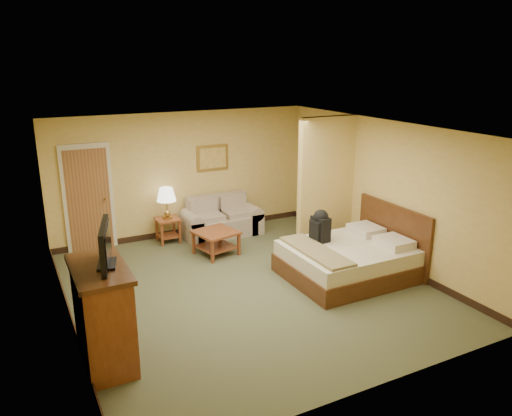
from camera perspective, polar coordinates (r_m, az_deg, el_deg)
floor at (r=8.33m, az=-1.00°, el=-9.06°), size 6.00×6.00×0.00m
ceiling at (r=7.57m, az=-1.10°, el=8.96°), size 6.00×6.00×0.00m
back_wall at (r=10.54m, az=-8.27°, el=3.81°), size 5.50×0.02×2.60m
left_wall at (r=7.15m, az=-21.29°, el=-3.42°), size 0.02×6.00×2.60m
right_wall at (r=9.34m, az=14.28°, el=1.80°), size 0.02×6.00×2.60m
partition at (r=9.68m, az=8.01°, el=2.67°), size 1.20×0.15×2.60m
door at (r=10.13m, az=-18.60°, el=1.02°), size 0.94×0.16×2.10m
baseboard at (r=10.87m, az=-7.98°, el=-2.58°), size 5.50×0.02×0.12m
loveseat at (r=10.65m, az=-3.98°, el=-1.66°), size 1.65×0.77×0.84m
side_table at (r=10.33m, az=-10.03°, el=-2.10°), size 0.46×0.46×0.51m
table_lamp at (r=10.14m, az=-10.22°, el=1.44°), size 0.39×0.39×0.64m
coffee_table at (r=9.58m, az=-4.60°, el=-3.41°), size 0.87×0.87×0.47m
wall_picture at (r=10.68m, az=-4.98°, el=5.73°), size 0.71×0.04×0.55m
dresser at (r=6.45m, az=-17.07°, el=-11.60°), size 0.63×1.19×1.27m
tv at (r=6.11m, az=-16.84°, el=-4.22°), size 0.29×0.82×0.51m
bed at (r=8.79m, az=10.88°, el=-5.69°), size 2.11×1.79×1.16m
backpack at (r=8.71m, az=7.40°, el=-1.89°), size 0.26×0.34×0.56m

